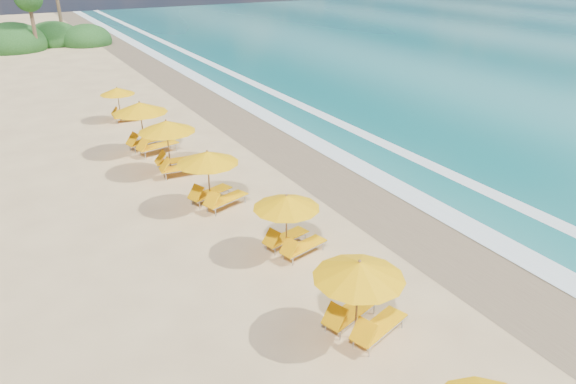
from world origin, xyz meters
TOP-DOWN VIEW (x-y plane):
  - ground at (0.00, 0.00)m, footprint 160.00×160.00m
  - wet_sand at (4.00, 0.00)m, footprint 4.00×160.00m
  - surf_foam at (6.70, 0.00)m, footprint 4.00×160.00m
  - station_2 at (-1.44, -6.42)m, footprint 2.97×2.90m
  - station_3 at (-1.00, -1.96)m, footprint 2.70×2.60m
  - station_4 at (-1.89, 2.54)m, footprint 3.05×2.99m
  - station_5 at (-2.13, 6.58)m, footprint 2.85×2.67m
  - station_6 at (-2.43, 9.81)m, footprint 3.23×3.12m
  - station_7 at (-2.22, 15.85)m, footprint 2.24×2.09m

SIDE VIEW (x-z plane):
  - ground at x=0.00m, z-range 0.00..0.00m
  - wet_sand at x=4.00m, z-range 0.00..0.01m
  - surf_foam at x=6.70m, z-range 0.02..0.03m
  - station_7 at x=-2.22m, z-range 0.12..2.13m
  - station_3 at x=-1.00m, z-range 0.13..2.31m
  - station_2 at x=-1.44m, z-range 0.14..2.48m
  - station_4 at x=-1.89m, z-range 0.14..2.53m
  - station_5 at x=-2.13m, z-range 0.15..2.67m
  - station_6 at x=-2.43m, z-range 0.16..2.79m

